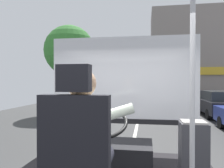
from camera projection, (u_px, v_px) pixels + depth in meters
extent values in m
cube|color=#383838|center=(138.00, 120.00, 10.76)|extent=(18.00, 44.00, 0.05)
cube|color=silver|center=(138.00, 119.00, 10.76)|extent=(0.12, 39.60, 0.00)
cube|color=black|center=(74.00, 144.00, 1.42)|extent=(0.48, 0.10, 0.66)
cube|color=black|center=(74.00, 78.00, 1.41)|extent=(0.22, 0.10, 0.18)
cylinder|color=#282833|center=(99.00, 163.00, 1.73)|extent=(0.18, 0.48, 0.18)
cylinder|color=#282833|center=(76.00, 161.00, 1.76)|extent=(0.18, 0.48, 0.18)
cylinder|color=silver|center=(81.00, 140.00, 1.57)|extent=(0.34, 0.34, 0.64)
cube|color=black|center=(88.00, 125.00, 1.75)|extent=(0.06, 0.01, 0.39)
sphere|color=#A37A5B|center=(81.00, 83.00, 1.57)|extent=(0.22, 0.22, 0.22)
cylinder|color=silver|center=(102.00, 117.00, 1.81)|extent=(0.56, 0.21, 0.24)
cylinder|color=silver|center=(79.00, 117.00, 1.84)|extent=(0.56, 0.21, 0.24)
cube|color=black|center=(109.00, 158.00, 2.76)|extent=(1.10, 0.56, 0.40)
cylinder|color=black|center=(103.00, 140.00, 2.39)|extent=(0.07, 0.25, 0.45)
torus|color=black|center=(102.00, 123.00, 2.29)|extent=(0.57, 0.53, 0.26)
cylinder|color=black|center=(102.00, 123.00, 2.29)|extent=(0.16, 0.16, 0.09)
cylinder|color=#B7B7BC|center=(192.00, 105.00, 1.85)|extent=(0.04, 0.04, 1.96)
cube|color=#333338|center=(193.00, 157.00, 2.28)|extent=(0.28, 0.26, 0.74)
cube|color=#9E9993|center=(193.00, 122.00, 2.27)|extent=(0.25, 0.23, 0.02)
cube|color=silver|center=(123.00, 78.00, 3.64)|extent=(2.50, 0.01, 1.40)
cube|color=black|center=(123.00, 121.00, 3.65)|extent=(2.50, 0.08, 0.08)
cylinder|color=#4C3828|center=(70.00, 90.00, 12.73)|extent=(0.30, 0.30, 2.77)
sphere|color=#32752D|center=(70.00, 51.00, 12.70)|extent=(2.99, 2.99, 2.99)
cube|color=gray|center=(207.00, 58.00, 18.58)|extent=(9.64, 4.22, 7.97)
cube|color=gold|center=(215.00, 71.00, 16.45)|extent=(9.25, 0.12, 0.60)
cylinder|color=black|center=(221.00, 123.00, 8.59)|extent=(0.14, 0.50, 0.50)
cube|color=black|center=(219.00, 105.00, 11.78)|extent=(1.95, 4.12, 0.64)
cube|color=#282D33|center=(221.00, 96.00, 11.53)|extent=(1.60, 2.27, 0.49)
cylinder|color=black|center=(196.00, 108.00, 13.19)|extent=(0.14, 0.52, 0.52)
cylinder|color=black|center=(208.00, 114.00, 10.67)|extent=(0.14, 0.52, 0.52)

